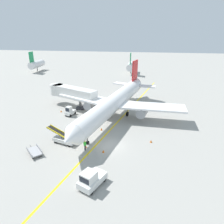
{
  "coord_description": "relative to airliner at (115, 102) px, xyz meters",
  "views": [
    {
      "loc": [
        4.57,
        -27.45,
        17.13
      ],
      "look_at": [
        -1.21,
        8.07,
        2.5
      ],
      "focal_mm": 32.31,
      "sensor_mm": 36.0,
      "label": 1
    }
  ],
  "objects": [
    {
      "name": "pushback_tug",
      "position": [
        0.23,
        -20.85,
        -2.42
      ],
      "size": [
        3.2,
        4.06,
        2.2
      ],
      "color": "silver",
      "rests_on": "ground"
    },
    {
      "name": "safety_cone_nose_left",
      "position": [
        -2.81,
        -12.81,
        -3.2
      ],
      "size": [
        0.36,
        0.36,
        0.44
      ],
      "primitive_type": "cone",
      "color": "orange",
      "rests_on": "ground"
    },
    {
      "name": "airliner",
      "position": [
        0.0,
        0.0,
        0.0
      ],
      "size": [
        27.94,
        34.97,
        10.1
      ],
      "color": "white",
      "rests_on": "ground"
    },
    {
      "name": "jet_bridge",
      "position": [
        -11.61,
        4.62,
        0.12
      ],
      "size": [
        12.81,
        7.58,
        4.85
      ],
      "color": "silver",
      "rests_on": "ground"
    },
    {
      "name": "baggage_cart_loaded",
      "position": [
        -9.83,
        -15.78,
        -2.95
      ],
      "size": [
        3.25,
        3.2,
        0.94
      ],
      "color": "#A5A5A8",
      "rests_on": "ground"
    },
    {
      "name": "distant_aircraft_far_left",
      "position": [
        -42.05,
        45.16,
        -0.2
      ],
      "size": [
        3.0,
        10.1,
        8.8
      ],
      "color": "silver",
      "rests_on": "ground"
    },
    {
      "name": "ground_plane",
      "position": [
        1.08,
        -11.6,
        -3.42
      ],
      "size": [
        300.0,
        300.0,
        0.0
      ],
      "primitive_type": "plane",
      "color": "#9E9B93"
    },
    {
      "name": "ground_crew_marshaller",
      "position": [
        -2.69,
        -13.53,
        -2.51
      ],
      "size": [
        0.36,
        0.24,
        1.7
      ],
      "color": "#26262D",
      "rests_on": "ground"
    },
    {
      "name": "taxi_line_yellow",
      "position": [
        -0.13,
        -6.6,
        -3.41
      ],
      "size": [
        18.97,
        77.86,
        0.01
      ],
      "primitive_type": "cube",
      "rotation": [
        0.0,
        0.0,
        -0.24
      ],
      "color": "yellow",
      "rests_on": "ground"
    },
    {
      "name": "safety_cone_wingtip_left",
      "position": [
        -1.61,
        -6.58,
        -3.2
      ],
      "size": [
        0.36,
        0.36,
        0.44
      ],
      "primitive_type": "cone",
      "color": "orange",
      "rests_on": "ground"
    },
    {
      "name": "belt_loader_forward_hold",
      "position": [
        -6.69,
        -12.0,
        -2.64
      ],
      "size": [
        5.16,
        2.52,
        2.59
      ],
      "color": "silver",
      "rests_on": "ground"
    },
    {
      "name": "baggage_tug_near_wing",
      "position": [
        -9.78,
        -0.82,
        -2.49
      ],
      "size": [
        1.93,
        2.67,
        2.1
      ],
      "color": "silver",
      "rests_on": "ground"
    },
    {
      "name": "distant_aircraft_mid_left",
      "position": [
        -0.29,
        47.23,
        -0.2
      ],
      "size": [
        3.0,
        10.1,
        8.8
      ],
      "color": "silver",
      "rests_on": "ground"
    },
    {
      "name": "safety_cone_nose_right",
      "position": [
        7.35,
        -9.54,
        -3.2
      ],
      "size": [
        0.36,
        0.36,
        0.44
      ],
      "primitive_type": "cone",
      "color": "orange",
      "rests_on": "ground"
    },
    {
      "name": "safety_cone_wingtip_right",
      "position": [
        0.19,
        -13.7,
        -3.2
      ],
      "size": [
        0.36,
        0.36,
        0.44
      ],
      "primitive_type": "cone",
      "color": "orange",
      "rests_on": "ground"
    },
    {
      "name": "safety_cone_tail_area",
      "position": [
        -12.47,
        0.69,
        -3.2
      ],
      "size": [
        0.36,
        0.36,
        0.44
      ],
      "primitive_type": "cone",
      "color": "orange",
      "rests_on": "ground"
    }
  ]
}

